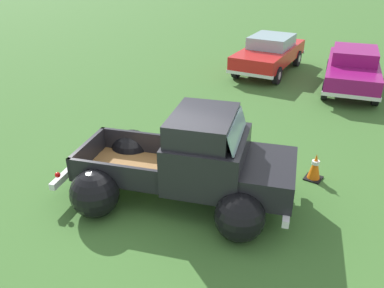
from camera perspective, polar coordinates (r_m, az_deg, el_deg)
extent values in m
plane|color=#3D6B2D|center=(8.35, -2.26, -7.52)|extent=(80.00, 80.00, 0.00)
cylinder|color=black|center=(8.63, 8.68, -3.60)|extent=(0.79, 0.46, 0.76)
cylinder|color=silver|center=(8.63, 8.68, -3.60)|extent=(0.40, 0.33, 0.34)
cylinder|color=black|center=(7.19, 6.91, -10.46)|extent=(0.79, 0.46, 0.76)
cylinder|color=silver|center=(7.19, 6.91, -10.46)|extent=(0.40, 0.33, 0.34)
cylinder|color=black|center=(9.27, -8.73, -1.33)|extent=(0.79, 0.46, 0.76)
cylinder|color=silver|center=(9.27, -8.73, -1.33)|extent=(0.40, 0.33, 0.34)
cylinder|color=black|center=(7.94, -13.62, -7.07)|extent=(0.79, 0.46, 0.76)
cylinder|color=silver|center=(7.94, -13.62, -7.07)|extent=(0.40, 0.33, 0.34)
sphere|color=black|center=(9.28, -8.64, -0.86)|extent=(1.22, 1.22, 0.96)
sphere|color=black|center=(7.87, -13.83, -6.90)|extent=(1.22, 1.22, 0.96)
cube|color=olive|center=(8.35, -8.58, -3.43)|extent=(2.44, 2.13, 0.04)
cube|color=black|center=(8.83, -6.87, 0.16)|extent=(1.96, 0.75, 0.50)
cube|color=black|center=(7.67, -10.80, -4.60)|extent=(1.96, 0.75, 0.50)
cube|color=black|center=(7.93, -2.12, -2.97)|extent=(0.58, 1.48, 0.50)
cube|color=black|center=(8.65, -14.71, -1.19)|extent=(0.58, 1.48, 0.50)
cube|color=black|center=(7.68, 2.25, -2.10)|extent=(1.93, 2.08, 0.95)
cube|color=black|center=(7.38, 1.59, 2.75)|extent=(1.59, 1.83, 0.45)
cube|color=#8CADB7|center=(7.29, 6.53, 2.05)|extent=(0.62, 1.43, 0.38)
cube|color=black|center=(7.65, 9.93, -4.37)|extent=(1.71, 1.94, 0.55)
sphere|color=black|center=(8.63, 8.72, -3.27)|extent=(1.17, 1.17, 0.92)
sphere|color=black|center=(7.14, 6.89, -10.35)|extent=(1.17, 1.17, 0.92)
cube|color=silver|center=(8.94, -16.20, -2.70)|extent=(0.76, 1.91, 0.14)
cube|color=silver|center=(7.82, 13.69, -6.93)|extent=(0.76, 1.91, 0.14)
sphere|color=red|center=(9.44, -13.79, 0.50)|extent=(0.14, 0.14, 0.11)
sphere|color=red|center=(8.27, -18.79, -4.24)|extent=(0.14, 0.14, 0.11)
cylinder|color=black|center=(15.26, 12.15, 9.64)|extent=(0.26, 0.68, 0.66)
cylinder|color=silver|center=(15.26, 12.15, 9.64)|extent=(0.24, 0.32, 0.30)
cylinder|color=black|center=(15.77, 6.43, 10.63)|extent=(0.26, 0.68, 0.66)
cylinder|color=silver|center=(15.77, 6.43, 10.63)|extent=(0.24, 0.32, 0.30)
cylinder|color=black|center=(17.85, 14.92, 11.84)|extent=(0.26, 0.68, 0.66)
cylinder|color=silver|center=(17.85, 14.92, 11.84)|extent=(0.24, 0.32, 0.30)
cylinder|color=black|center=(18.29, 9.90, 12.69)|extent=(0.26, 0.68, 0.66)
cylinder|color=silver|center=(18.29, 9.90, 12.69)|extent=(0.24, 0.32, 0.30)
cube|color=red|center=(16.67, 11.04, 12.54)|extent=(2.16, 4.50, 0.55)
cube|color=#8CADB7|center=(16.72, 11.39, 14.32)|extent=(1.68, 1.96, 0.45)
cube|color=silver|center=(18.72, 13.12, 13.10)|extent=(1.81, 0.27, 0.12)
cube|color=silver|center=(14.79, 8.27, 9.90)|extent=(1.81, 0.27, 0.12)
cylinder|color=black|center=(14.20, 25.02, 6.38)|extent=(0.35, 0.69, 0.66)
cylinder|color=silver|center=(14.20, 25.02, 6.38)|extent=(0.28, 0.34, 0.30)
cylinder|color=black|center=(14.12, 18.63, 7.42)|extent=(0.35, 0.69, 0.66)
cylinder|color=silver|center=(14.12, 18.63, 7.42)|extent=(0.28, 0.34, 0.30)
cylinder|color=black|center=(16.86, 24.59, 9.45)|extent=(0.35, 0.69, 0.66)
cylinder|color=silver|center=(16.86, 24.59, 9.45)|extent=(0.28, 0.34, 0.30)
cylinder|color=black|center=(16.80, 19.18, 10.34)|extent=(0.35, 0.69, 0.66)
cylinder|color=silver|center=(16.80, 19.18, 10.34)|extent=(0.28, 0.34, 0.30)
cube|color=#8C1466|center=(15.37, 22.11, 9.86)|extent=(2.72, 4.65, 0.55)
cube|color=#8C1466|center=(15.41, 22.43, 11.79)|extent=(1.87, 2.13, 0.45)
cube|color=silver|center=(17.50, 21.97, 10.92)|extent=(1.74, 0.53, 0.12)
cube|color=silver|center=(13.39, 21.90, 6.39)|extent=(1.74, 0.53, 0.12)
cube|color=black|center=(10.78, -1.44, 1.06)|extent=(0.36, 0.36, 0.03)
cone|color=orange|center=(10.65, -1.46, 2.59)|extent=(0.28, 0.28, 0.60)
cylinder|color=white|center=(10.61, -1.47, 3.03)|extent=(0.17, 0.17, 0.08)
cube|color=black|center=(9.32, 17.06, -4.72)|extent=(0.36, 0.36, 0.03)
cone|color=orange|center=(9.16, 17.32, -3.04)|extent=(0.28, 0.28, 0.60)
cylinder|color=white|center=(9.12, 17.40, -2.55)|extent=(0.17, 0.17, 0.08)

